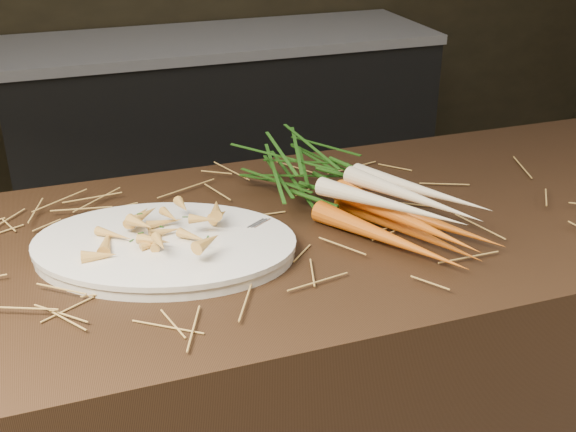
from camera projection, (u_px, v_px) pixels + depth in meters
The scene contains 7 objects.
main_counter at pixel (311, 414), 1.53m from camera, with size 2.40×0.70×0.90m, color black.
back_counter at pixel (224, 130), 3.22m from camera, with size 1.82×0.62×0.84m.
straw_bedding at pixel (314, 222), 1.33m from camera, with size 1.40×0.60×0.02m, color olive, non-canonical shape.
root_veg_bunch at pixel (335, 184), 1.37m from camera, with size 0.40×0.59×0.11m.
serving_platter at pixel (165, 249), 1.23m from camera, with size 0.44×0.30×0.02m, color white, non-canonical shape.
roasted_veg_heap at pixel (163, 230), 1.21m from camera, with size 0.22×0.16×0.05m, color #C28037, non-canonical shape.
serving_fork at pixel (256, 248), 1.20m from camera, with size 0.01×0.17×0.00m, color silver.
Camera 1 is at (-0.43, -0.80, 1.51)m, focal length 45.00 mm.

